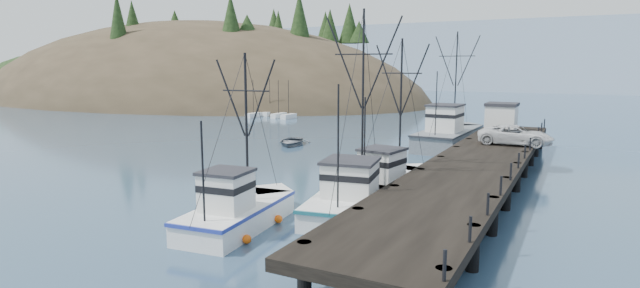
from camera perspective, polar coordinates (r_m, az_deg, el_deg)
The scene contains 13 objects.
ground at distance 29.25m, azimuth -17.73°, elevation -8.33°, with size 400.00×400.00×0.00m, color navy.
pier at distance 36.58m, azimuth 17.56°, elevation -2.16°, with size 6.00×44.00×2.00m.
headland at distance 137.21m, azimuth -16.32°, elevation 3.13°, with size 134.80×78.00×51.00m.
distant_ridge at distance 189.87m, azimuth 24.80°, elevation 5.56°, with size 360.00×40.00×26.00m, color #9EB2C6.
distant_ridge_far at distance 213.25m, azimuth 11.43°, elevation 6.48°, with size 180.00×25.00×18.00m, color silver.
moored_sailboats at distance 91.23m, azimuth -5.14°, elevation 3.78°, with size 24.77×21.24×6.35m.
trawler_near at distance 29.98m, azimuth 4.28°, elevation -5.87°, with size 5.63×12.17×12.13m.
trawler_mid at distance 27.07m, azimuth -9.08°, elevation -7.60°, with size 3.95×9.35×9.49m.
trawler_far at distance 33.51m, azimuth 8.24°, elevation -4.35°, with size 4.57×10.27×10.58m.
work_vessel at distance 54.50m, azimuth 14.61°, elevation 1.01°, with size 4.88×14.63×12.38m.
pier_shed at distance 53.39m, azimuth 20.03°, elevation 2.97°, with size 3.00×3.20×2.80m.
pickup_truck at distance 44.11m, azimuth 21.45°, elevation 0.95°, with size 2.70×5.86×1.63m, color silver.
motorboat at distance 54.07m, azimuth -3.27°, elevation -0.09°, with size 3.64×5.10×1.06m, color slate.
Camera 1 is at (20.18, -19.41, 8.46)m, focal length 28.00 mm.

